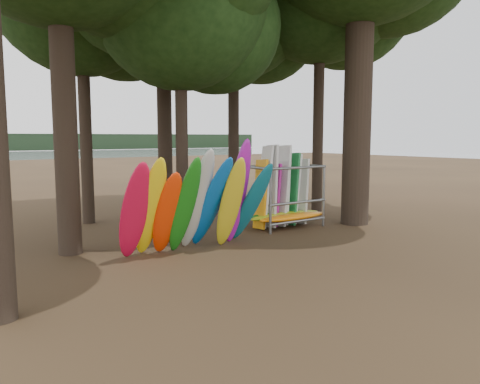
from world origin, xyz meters
TOP-DOWN VIEW (x-y plane):
  - ground at (0.00, 0.00)m, footprint 120.00×120.00m
  - oak_5 at (-1.30, 2.81)m, footprint 6.44×6.44m
  - kayak_row at (-2.14, 0.30)m, footprint 4.49×1.96m
  - storage_rack at (2.16, 1.75)m, footprint 3.12×1.60m

SIDE VIEW (x-z plane):
  - ground at x=0.00m, z-range 0.00..0.00m
  - storage_rack at x=2.16m, z-range -0.44..2.48m
  - kayak_row at x=-2.14m, z-range -0.29..2.96m
  - oak_5 at x=-1.30m, z-range 2.30..12.53m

